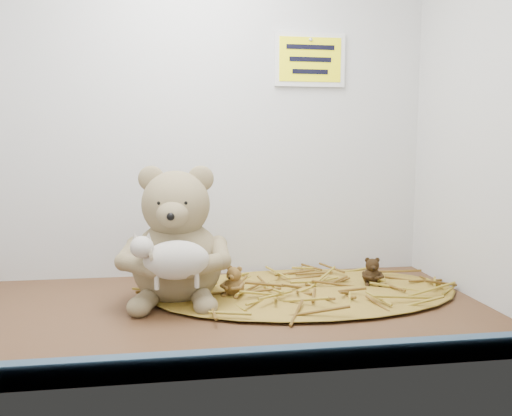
{
  "coord_description": "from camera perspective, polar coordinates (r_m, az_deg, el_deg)",
  "views": [
    {
      "loc": [
        -2.33,
        -97.77,
        32.82
      ],
      "look_at": [
        12.24,
        2.47,
        20.5
      ],
      "focal_mm": 35.0,
      "sensor_mm": 36.0,
      "label": 1
    }
  ],
  "objects": [
    {
      "name": "alcove_shell",
      "position": [
        1.07,
        -7.17,
        13.39
      ],
      "size": [
        120.4,
        60.2,
        90.4
      ],
      "color": "#492B19",
      "rests_on": "ground"
    },
    {
      "name": "front_rail",
      "position": [
        0.76,
        -6.05,
        -17.31
      ],
      "size": [
        119.28,
        2.2,
        3.6
      ],
      "primitive_type": "cube",
      "color": "#354B66",
      "rests_on": "shelf_floor"
    },
    {
      "name": "straw_bed",
      "position": [
        1.14,
        5.7,
        -9.43
      ],
      "size": [
        69.02,
        40.08,
        1.34
      ],
      "primitive_type": "ellipsoid",
      "color": "olive",
      "rests_on": "shelf_floor"
    },
    {
      "name": "main_teddy",
      "position": [
        1.08,
        -9.04,
        -2.95
      ],
      "size": [
        25.71,
        26.88,
        29.03
      ],
      "primitive_type": null,
      "rotation": [
        0.0,
        0.0,
        -0.1
      ],
      "color": "#8B7E55",
      "rests_on": "shelf_floor"
    },
    {
      "name": "toy_lamb",
      "position": [
        0.98,
        -9.08,
        -5.9
      ],
      "size": [
        16.57,
        10.11,
        10.7
      ],
      "primitive_type": null,
      "color": "beige",
      "rests_on": "main_teddy"
    },
    {
      "name": "mini_teddy_tan",
      "position": [
        1.09,
        -2.5,
        -8.13
      ],
      "size": [
        7.44,
        7.53,
        6.55
      ],
      "primitive_type": null,
      "rotation": [
        0.0,
        0.0,
        -0.56
      ],
      "color": "brown",
      "rests_on": "straw_bed"
    },
    {
      "name": "mini_teddy_brown",
      "position": [
        1.2,
        13.13,
        -6.87
      ],
      "size": [
        6.08,
        6.31,
        6.38
      ],
      "primitive_type": null,
      "rotation": [
        0.0,
        0.0,
        -0.19
      ],
      "color": "black",
      "rests_on": "straw_bed"
    },
    {
      "name": "wall_sign",
      "position": [
        1.33,
        6.16,
        16.49
      ],
      "size": [
        16.0,
        1.2,
        11.0
      ],
      "primitive_type": "cube",
      "color": "#FEF70C",
      "rests_on": "back_wall"
    }
  ]
}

